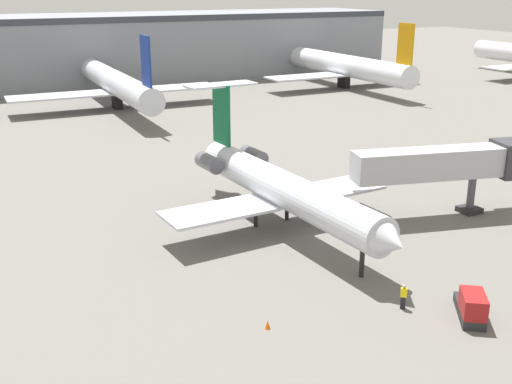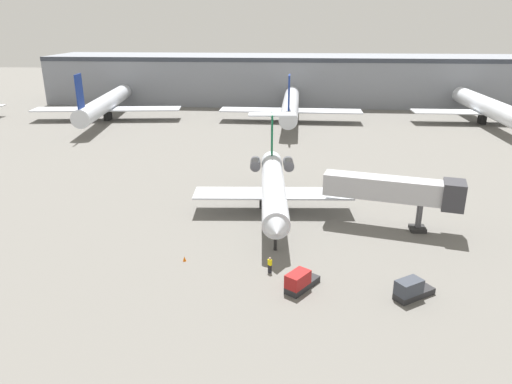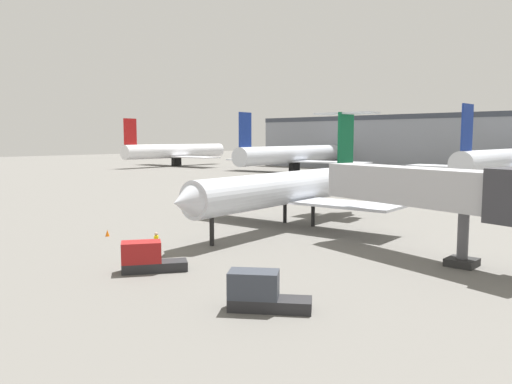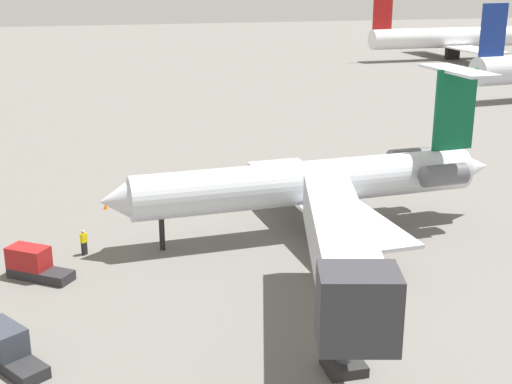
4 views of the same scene
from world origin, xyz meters
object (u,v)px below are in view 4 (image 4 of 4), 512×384
object	(u,v)px
baggage_tug_lead	(8,349)
parked_airliner_west_end	(453,38)
baggage_tug_trailing	(34,264)
traffic_cone_near	(106,205)
ground_crew_marshaller	(84,242)
jet_bridge	(342,254)
regional_jet	(318,180)

from	to	relation	value
baggage_tug_lead	parked_airliner_west_end	size ratio (longest dim) A/B	0.11
baggage_tug_trailing	parked_airliner_west_end	size ratio (longest dim) A/B	0.11
baggage_tug_lead	baggage_tug_trailing	bearing A→B (deg)	176.10
baggage_tug_lead	traffic_cone_near	xyz separation A→B (m)	(-21.85, 5.36, -0.56)
ground_crew_marshaller	baggage_tug_lead	distance (m)	13.38
jet_bridge	baggage_tug_lead	size ratio (longest dim) A/B	3.96
jet_bridge	parked_airliner_west_end	world-z (taller)	parked_airliner_west_end
regional_jet	jet_bridge	world-z (taller)	regional_jet
regional_jet	baggage_tug_lead	world-z (taller)	regional_jet
traffic_cone_near	parked_airliner_west_end	size ratio (longest dim) A/B	0.02
regional_jet	traffic_cone_near	bearing A→B (deg)	-121.21
baggage_tug_trailing	ground_crew_marshaller	bearing A→B (deg)	134.78
regional_jet	baggage_tug_lead	size ratio (longest dim) A/B	6.99
regional_jet	parked_airliner_west_end	world-z (taller)	parked_airliner_west_end
traffic_cone_near	baggage_tug_lead	bearing A→B (deg)	-13.79
regional_jet	baggage_tug_lead	xyz separation A→B (m)	(13.24, -19.58, -2.93)
baggage_tug_lead	jet_bridge	bearing A→B (deg)	82.94
regional_jet	ground_crew_marshaller	bearing A→B (deg)	-88.73
ground_crew_marshaller	traffic_cone_near	distance (m)	9.15
baggage_tug_lead	traffic_cone_near	distance (m)	22.51
regional_jet	jet_bridge	distance (m)	15.72
parked_airliner_west_end	baggage_tug_trailing	bearing A→B (deg)	-40.39
regional_jet	baggage_tug_lead	bearing A→B (deg)	-55.94
regional_jet	traffic_cone_near	distance (m)	16.99
traffic_cone_near	parked_airliner_west_end	bearing A→B (deg)	137.41
baggage_tug_trailing	traffic_cone_near	xyz separation A→B (m)	(-11.90, 4.69, -0.56)
parked_airliner_west_end	jet_bridge	bearing A→B (deg)	-31.29
jet_bridge	baggage_tug_trailing	distance (m)	19.49
baggage_tug_trailing	regional_jet	bearing A→B (deg)	99.85
ground_crew_marshaller	parked_airliner_west_end	size ratio (longest dim) A/B	0.05
regional_jet	ground_crew_marshaller	xyz separation A→B (m)	(0.35, -15.95, -2.91)
jet_bridge	traffic_cone_near	bearing A→B (deg)	-156.70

